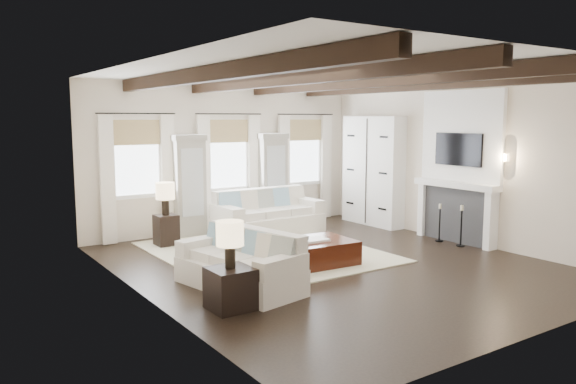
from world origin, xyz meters
TOP-DOWN VIEW (x-y plane):
  - ground at (0.00, 0.00)m, footprint 7.50×7.50m
  - room_shell at (0.75, 0.90)m, footprint 6.54×7.54m
  - area_rug at (-0.49, 1.40)m, footprint 3.60×4.19m
  - sofa_back at (0.37, 2.69)m, footprint 2.27×1.05m
  - sofa_left at (-1.91, -0.28)m, footprint 1.27×2.12m
  - ottoman at (-0.42, 0.19)m, footprint 1.64×1.08m
  - tray at (-0.32, 0.16)m, footprint 0.52×0.41m
  - book_lower at (-0.55, 0.22)m, footprint 0.27×0.22m
  - book_upper at (-0.54, 0.18)m, footprint 0.23×0.18m
  - side_table_front at (-2.49, -1.00)m, footprint 0.54×0.54m
  - lamp_front at (-2.49, -1.00)m, footprint 0.36×0.36m
  - side_table_back at (-1.79, 2.92)m, footprint 0.40×0.40m
  - lamp_back at (-1.79, 2.92)m, footprint 0.36×0.36m
  - candlestick_near at (2.90, -0.32)m, footprint 0.16×0.16m
  - candlestick_far at (2.90, 0.21)m, footprint 0.15×0.15m

SIDE VIEW (x-z plane):
  - ground at x=0.00m, z-range 0.00..0.00m
  - area_rug at x=-0.49m, z-range 0.00..0.02m
  - ottoman at x=-0.42m, z-range 0.00..0.42m
  - side_table_front at x=-2.49m, z-range 0.00..0.54m
  - side_table_back at x=-1.79m, z-range 0.00..0.61m
  - candlestick_far at x=2.90m, z-range -0.07..0.70m
  - candlestick_near at x=2.90m, z-range -0.07..0.73m
  - sofa_left at x=-1.91m, z-range -0.08..0.77m
  - sofa_back at x=0.37m, z-range -0.09..0.88m
  - tray at x=-0.32m, z-range 0.42..0.46m
  - book_lower at x=-0.55m, z-range 0.46..0.50m
  - book_upper at x=-0.54m, z-range 0.50..0.53m
  - lamp_front at x=-2.49m, z-range 0.65..1.27m
  - lamp_back at x=-1.79m, z-range 0.72..1.35m
  - room_shell at x=0.75m, z-range 0.28..3.50m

